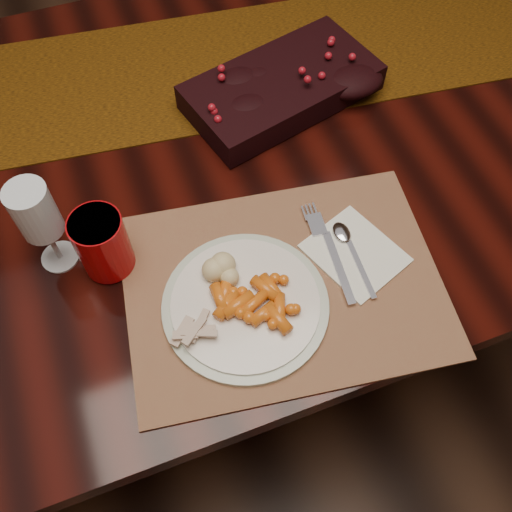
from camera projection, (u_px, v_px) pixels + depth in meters
name	position (u px, v px, depth m)	size (l,w,h in m)	color
floor	(213.00, 326.00, 1.66)	(5.00, 5.00, 0.00)	black
dining_table	(203.00, 260.00, 1.34)	(1.80, 1.00, 0.75)	black
table_runner	(181.00, 73.00, 1.12)	(1.64, 0.34, 0.00)	black
centerpiece	(282.00, 84.00, 1.05)	(0.35, 0.18, 0.07)	black
placemat_main	(283.00, 285.00, 0.88)	(0.48, 0.35, 0.00)	brown
dinner_plate	(245.00, 305.00, 0.85)	(0.25, 0.25, 0.01)	white
baby_carrots	(246.00, 306.00, 0.83)	(0.12, 0.10, 0.02)	#D15D13
mashed_potatoes	(219.00, 265.00, 0.85)	(0.08, 0.07, 0.04)	tan
turkey_shreds	(194.00, 331.00, 0.81)	(0.07, 0.06, 0.02)	#AA948B
napkin	(355.00, 253.00, 0.90)	(0.12, 0.14, 0.00)	white
fork	(333.00, 256.00, 0.89)	(0.03, 0.17, 0.00)	white
spoon	(355.00, 257.00, 0.89)	(0.03, 0.13, 0.00)	silver
red_cup	(102.00, 244.00, 0.85)	(0.08, 0.08, 0.11)	#A2070B
wine_glass	(44.00, 227.00, 0.83)	(0.06, 0.06, 0.17)	white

